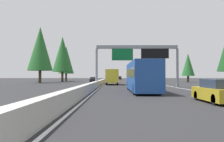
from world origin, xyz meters
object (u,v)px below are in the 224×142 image
(sedan_near_center, at_px, (119,78))
(conifer_right_mid, at_px, (188,65))
(sedan_distant_b, at_px, (218,92))
(conifer_left_near, at_px, (40,49))
(minivan_distant_a, at_px, (119,78))
(conifer_left_far, at_px, (66,60))
(conifer_left_mid, at_px, (62,54))
(sign_gantry_overhead, at_px, (138,54))
(box_truck_far_center, at_px, (112,76))
(sedan_mid_right, at_px, (136,83))
(bus_far_right, at_px, (141,76))
(oncoming_near, at_px, (94,80))

(sedan_near_center, xyz_separation_m, conifer_right_mid, (-61.56, -17.66, 4.20))
(sedan_distant_b, height_order, conifer_right_mid, conifer_right_mid)
(conifer_right_mid, relative_size, conifer_left_near, 0.57)
(minivan_distant_a, distance_m, sedan_near_center, 8.54)
(minivan_distant_a, bearing_deg, conifer_left_far, 153.43)
(conifer_right_mid, height_order, conifer_left_near, conifer_left_near)
(sedan_distant_b, xyz_separation_m, minivan_distant_a, (102.92, 3.31, 0.27))
(sedan_distant_b, relative_size, sedan_near_center, 1.00)
(conifer_left_mid, bearing_deg, sign_gantry_overhead, -151.26)
(box_truck_far_center, bearing_deg, sedan_mid_right, -160.99)
(sedan_distant_b, relative_size, bus_far_right, 0.38)
(box_truck_far_center, distance_m, oncoming_near, 16.91)
(sedan_distant_b, height_order, oncoming_near, same)
(bus_far_right, height_order, minivan_distant_a, bus_far_right)
(sign_gantry_overhead, height_order, bus_far_right, sign_gantry_overhead)
(oncoming_near, bearing_deg, sedan_near_center, 172.50)
(conifer_left_near, bearing_deg, sign_gantry_overhead, -135.98)
(sign_gantry_overhead, distance_m, conifer_right_mid, 33.98)
(box_truck_far_center, relative_size, sedan_near_center, 1.93)
(oncoming_near, bearing_deg, minivan_distant_a, 171.40)
(sedan_near_center, relative_size, conifer_left_near, 0.31)
(box_truck_far_center, xyz_separation_m, sedan_near_center, (80.43, -3.48, -0.93))
(conifer_right_mid, distance_m, conifer_left_far, 39.76)
(sign_gantry_overhead, xyz_separation_m, conifer_left_far, (43.82, 19.83, 2.17))
(bus_far_right, height_order, sedan_near_center, bus_far_right)
(sign_gantry_overhead, height_order, sedan_distant_b, sign_gantry_overhead)
(bus_far_right, height_order, box_truck_far_center, bus_far_right)
(sign_gantry_overhead, distance_m, conifer_left_near, 32.14)
(conifer_left_near, bearing_deg, minivan_distant_a, -20.02)
(sedan_near_center, xyz_separation_m, conifer_left_near, (-67.93, 21.67, 7.94))
(oncoming_near, relative_size, conifer_left_near, 0.31)
(sign_gantry_overhead, relative_size, conifer_left_near, 0.89)
(conifer_left_far, bearing_deg, conifer_left_mid, -175.75)
(sign_gantry_overhead, relative_size, conifer_left_far, 1.07)
(bus_far_right, distance_m, conifer_left_mid, 49.48)
(box_truck_far_center, relative_size, conifer_left_near, 0.60)
(sedan_distant_b, bearing_deg, conifer_left_far, 19.34)
(box_truck_far_center, height_order, minivan_distant_a, box_truck_far_center)
(conifer_left_near, bearing_deg, sedan_distant_b, -150.17)
(sedan_near_center, bearing_deg, bus_far_right, 179.85)
(sedan_distant_b, relative_size, conifer_left_mid, 0.32)
(minivan_distant_a, height_order, sedan_near_center, minivan_distant_a)
(bus_far_right, bearing_deg, sedan_near_center, -0.15)
(sign_gantry_overhead, distance_m, conifer_left_mid, 40.01)
(bus_far_right, relative_size, conifer_left_mid, 0.83)
(sign_gantry_overhead, bearing_deg, sedan_near_center, 0.33)
(sign_gantry_overhead, height_order, conifer_left_mid, conifer_left_mid)
(minivan_distant_a, height_order, conifer_left_mid, conifer_left_mid)
(box_truck_far_center, distance_m, minivan_distant_a, 71.98)
(conifer_left_mid, bearing_deg, bus_far_right, -157.98)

